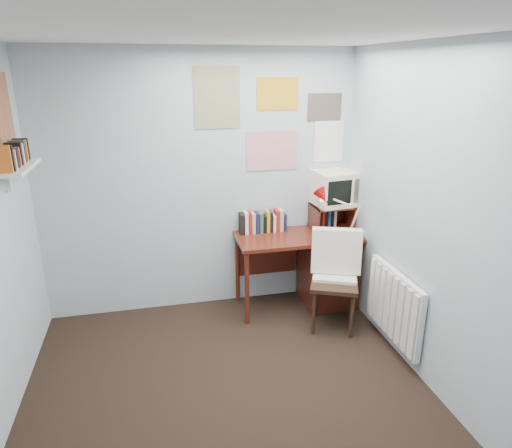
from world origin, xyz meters
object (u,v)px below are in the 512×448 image
Objects in this scene: wall_shelf at (17,167)px; tv_riser at (331,217)px; crt_tv at (335,186)px; radiator at (394,305)px; desk_chair at (334,284)px; desk_lamp at (359,217)px; desk at (322,266)px.

tv_riser is at bearing 10.32° from wall_shelf.
crt_tv reaches higher than radiator.
desk_chair is 1.43× the size of wall_shelf.
desk_lamp is at bearing 3.66° from wall_shelf.
desk is at bearing -144.71° from crt_tv.
desk is 2.87m from wall_shelf.
crt_tv is 0.49× the size of radiator.
wall_shelf is at bearing 169.11° from radiator.
tv_riser is at bearing -147.01° from crt_tv.
tv_riser is (-0.15, 0.31, -0.09)m from desk_lamp.
desk_chair is 0.69m from desk_lamp.
desk_chair is 2.29× the size of crt_tv.
desk_lamp is 1.06× the size of tv_riser.
tv_riser is at bearing 42.96° from desk.
crt_tv is (0.14, 0.13, 0.79)m from desk.
wall_shelf is (-2.57, -0.38, 1.21)m from desk.
wall_shelf is (-2.84, -0.18, 0.65)m from desk_lamp.
crt_tv is 1.32m from radiator.
crt_tv is (0.21, 0.61, 0.75)m from desk_chair.
tv_riser reaches higher than radiator.
wall_shelf reaches higher than desk.
desk_chair is at bearing -128.57° from desk_lamp.
tv_riser is 1.15m from radiator.
wall_shelf is (-2.50, 0.10, 1.18)m from desk_chair.
desk_lamp is 0.92m from radiator.
desk is 1.50× the size of radiator.
desk_lamp is (0.34, 0.28, 0.53)m from desk_chair.
tv_riser is at bearing 99.28° from radiator.
desk is 0.81m from crt_tv.
tv_riser is at bearing 95.89° from desk_chair.
desk is 3.00× the size of tv_riser.
desk_lamp is 0.68× the size of wall_shelf.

